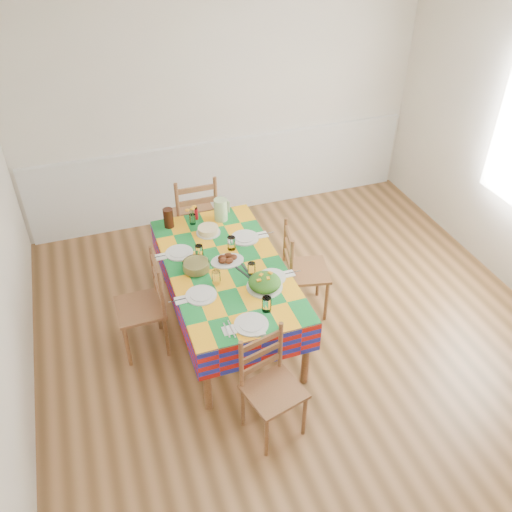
{
  "coord_description": "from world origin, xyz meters",
  "views": [
    {
      "loc": [
        -1.49,
        -2.92,
        3.48
      ],
      "look_at": [
        -0.36,
        0.33,
        0.91
      ],
      "focal_mm": 38.0,
      "sensor_mm": 36.0,
      "label": 1
    }
  ],
  "objects": [
    {
      "name": "meat_platter",
      "position": [
        -0.53,
        0.61,
        0.72
      ],
      "size": [
        0.29,
        0.21,
        0.06
      ],
      "color": "silver",
      "rests_on": "dining_table"
    },
    {
      "name": "setting_left_far",
      "position": [
        -0.84,
        0.82,
        0.72
      ],
      "size": [
        0.44,
        0.26,
        0.12
      ],
      "rotation": [
        0.0,
        0.0,
        1.57
      ],
      "color": "silver",
      "rests_on": "dining_table"
    },
    {
      "name": "setting_right_near",
      "position": [
        -0.29,
        0.32,
        0.72
      ],
      "size": [
        0.43,
        0.25,
        0.11
      ],
      "rotation": [
        0.0,
        0.0,
        -1.57
      ],
      "color": "silver",
      "rests_on": "dining_table"
    },
    {
      "name": "name_card",
      "position": [
        -0.55,
        -0.31,
        0.7
      ],
      "size": [
        0.08,
        0.02,
        0.02
      ],
      "primitive_type": "cube",
      "color": "silver",
      "rests_on": "dining_table"
    },
    {
      "name": "green_pitcher",
      "position": [
        -0.39,
        1.26,
        0.8
      ],
      "size": [
        0.13,
        0.13,
        0.21
      ],
      "primitive_type": "cylinder",
      "color": "#A4C98E",
      "rests_on": "dining_table"
    },
    {
      "name": "pasta_bowl",
      "position": [
        -0.8,
        0.58,
        0.74
      ],
      "size": [
        0.23,
        0.23,
        0.08
      ],
      "color": "white",
      "rests_on": "dining_table"
    },
    {
      "name": "chair_right",
      "position": [
        0.15,
        0.56,
        0.45
      ],
      "size": [
        0.46,
        0.48,
        0.91
      ],
      "rotation": [
        0.0,
        0.0,
        1.35
      ],
      "color": "brown",
      "rests_on": "room"
    },
    {
      "name": "flower_vase",
      "position": [
        -0.66,
        1.27,
        0.77
      ],
      "size": [
        0.12,
        0.1,
        0.19
      ],
      "color": "white",
      "rests_on": "dining_table"
    },
    {
      "name": "chair_far",
      "position": [
        -0.56,
        1.67,
        0.49
      ],
      "size": [
        0.44,
        0.42,
        1.0
      ],
      "rotation": [
        0.0,
        0.0,
        3.14
      ],
      "color": "brown",
      "rests_on": "room"
    },
    {
      "name": "dining_table",
      "position": [
        -0.56,
        0.55,
        0.62
      ],
      "size": [
        0.96,
        1.78,
        0.69
      ],
      "color": "brown",
      "rests_on": "room"
    },
    {
      "name": "setting_near_head",
      "position": [
        -0.53,
        -0.15,
        0.72
      ],
      "size": [
        0.42,
        0.28,
        0.12
      ],
      "color": "silver",
      "rests_on": "dining_table"
    },
    {
      "name": "cake",
      "position": [
        -0.57,
        1.08,
        0.72
      ],
      "size": [
        0.22,
        0.22,
        0.06
      ],
      "color": "silver",
      "rests_on": "dining_table"
    },
    {
      "name": "setting_left_near",
      "position": [
        -0.8,
        0.29,
        0.72
      ],
      "size": [
        0.45,
        0.27,
        0.12
      ],
      "rotation": [
        0.0,
        0.0,
        1.57
      ],
      "color": "silver",
      "rests_on": "dining_table"
    },
    {
      "name": "hot_sauce",
      "position": [
        -0.61,
        1.34,
        0.76
      ],
      "size": [
        0.03,
        0.03,
        0.14
      ],
      "primitive_type": "cylinder",
      "color": "red",
      "rests_on": "dining_table"
    },
    {
      "name": "salad_platter",
      "position": [
        -0.34,
        0.18,
        0.74
      ],
      "size": [
        0.29,
        0.29,
        0.12
      ],
      "color": "silver",
      "rests_on": "dining_table"
    },
    {
      "name": "wainscot",
      "position": [
        0.0,
        2.48,
        0.49
      ],
      "size": [
        4.41,
        0.06,
        0.92
      ],
      "color": "white",
      "rests_on": "room"
    },
    {
      "name": "room",
      "position": [
        0.0,
        0.0,
        1.35
      ],
      "size": [
        4.58,
        5.08,
        2.78
      ],
      "color": "brown",
      "rests_on": "ground"
    },
    {
      "name": "serving_utensils",
      "position": [
        -0.43,
        0.44,
        0.7
      ],
      "size": [
        0.12,
        0.27,
        0.01
      ],
      "color": "black",
      "rests_on": "dining_table"
    },
    {
      "name": "tea_pitcher",
      "position": [
        -0.88,
        1.3,
        0.79
      ],
      "size": [
        0.09,
        0.09,
        0.19
      ],
      "primitive_type": "cylinder",
      "color": "black",
      "rests_on": "dining_table"
    },
    {
      "name": "chair_left",
      "position": [
        -1.26,
        0.55,
        0.45
      ],
      "size": [
        0.39,
        0.41,
        0.91
      ],
      "rotation": [
        0.0,
        0.0,
        -1.57
      ],
      "color": "brown",
      "rests_on": "room"
    },
    {
      "name": "setting_right_far",
      "position": [
        -0.33,
        0.84,
        0.72
      ],
      "size": [
        0.48,
        0.27,
        0.12
      ],
      "rotation": [
        0.0,
        0.0,
        -1.57
      ],
      "color": "silver",
      "rests_on": "dining_table"
    },
    {
      "name": "chair_near",
      "position": [
        -0.57,
        -0.57,
        0.43
      ],
      "size": [
        0.46,
        0.45,
        0.87
      ],
      "rotation": [
        0.0,
        0.0,
        0.25
      ],
      "color": "brown",
      "rests_on": "room"
    }
  ]
}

